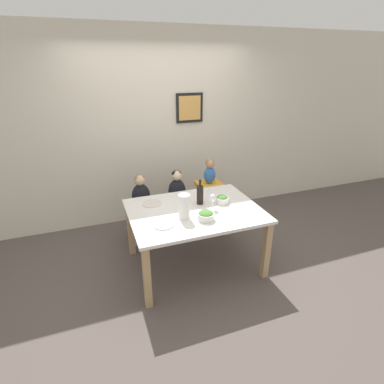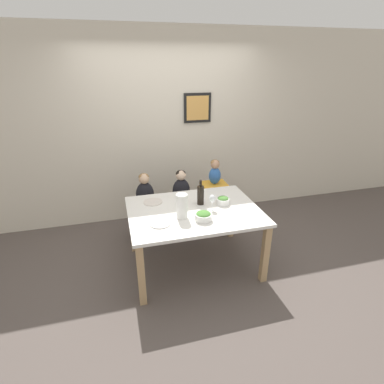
{
  "view_description": "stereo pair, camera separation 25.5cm",
  "coord_description": "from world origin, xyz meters",
  "px_view_note": "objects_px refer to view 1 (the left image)",
  "views": [
    {
      "loc": [
        -1.04,
        -2.79,
        2.25
      ],
      "look_at": [
        0.0,
        0.08,
        0.91
      ],
      "focal_mm": 28.0,
      "sensor_mm": 36.0,
      "label": 1
    },
    {
      "loc": [
        -0.8,
        -2.86,
        2.25
      ],
      "look_at": [
        0.0,
        0.08,
        0.91
      ],
      "focal_mm": 28.0,
      "sensor_mm": 36.0,
      "label": 2
    }
  ],
  "objects_px": {
    "person_baby_right": "(210,171)",
    "wine_glass_near": "(213,198)",
    "chair_far_left": "(142,213)",
    "chair_right_highchair": "(209,193)",
    "salad_bowl_small": "(222,199)",
    "dinner_plate_front_left": "(163,225)",
    "dinner_plate_back_left": "(152,203)",
    "wine_bottle": "(200,194)",
    "person_child_center": "(177,188)",
    "person_child_left": "(141,193)",
    "salad_bowl_large": "(206,215)",
    "paper_towel_roll": "(184,207)",
    "chair_far_center": "(177,207)"
  },
  "relations": [
    {
      "from": "chair_far_center",
      "to": "person_child_left",
      "type": "distance_m",
      "value": 0.57
    },
    {
      "from": "dinner_plate_front_left",
      "to": "person_child_center",
      "type": "bearing_deg",
      "value": 65.62
    },
    {
      "from": "chair_far_center",
      "to": "chair_right_highchair",
      "type": "height_order",
      "value": "chair_right_highchair"
    },
    {
      "from": "wine_glass_near",
      "to": "paper_towel_roll",
      "type": "bearing_deg",
      "value": -165.43
    },
    {
      "from": "wine_glass_near",
      "to": "salad_bowl_small",
      "type": "distance_m",
      "value": 0.21
    },
    {
      "from": "wine_bottle",
      "to": "salad_bowl_small",
      "type": "xyz_separation_m",
      "value": [
        0.25,
        -0.07,
        -0.07
      ]
    },
    {
      "from": "chair_right_highchair",
      "to": "person_baby_right",
      "type": "xyz_separation_m",
      "value": [
        0.0,
        0.0,
        0.34
      ]
    },
    {
      "from": "chair_right_highchair",
      "to": "person_child_center",
      "type": "distance_m",
      "value": 0.5
    },
    {
      "from": "dinner_plate_front_left",
      "to": "chair_right_highchair",
      "type": "bearing_deg",
      "value": 47.1
    },
    {
      "from": "chair_far_left",
      "to": "chair_right_highchair",
      "type": "distance_m",
      "value": 0.98
    },
    {
      "from": "person_child_center",
      "to": "dinner_plate_back_left",
      "type": "height_order",
      "value": "person_child_center"
    },
    {
      "from": "chair_far_center",
      "to": "chair_right_highchair",
      "type": "relative_size",
      "value": 0.68
    },
    {
      "from": "person_child_center",
      "to": "wine_bottle",
      "type": "bearing_deg",
      "value": -83.8
    },
    {
      "from": "paper_towel_roll",
      "to": "dinner_plate_front_left",
      "type": "relative_size",
      "value": 1.22
    },
    {
      "from": "chair_far_center",
      "to": "salad_bowl_small",
      "type": "relative_size",
      "value": 3.13
    },
    {
      "from": "person_child_left",
      "to": "chair_right_highchair",
      "type": "bearing_deg",
      "value": -0.04
    },
    {
      "from": "salad_bowl_small",
      "to": "dinner_plate_front_left",
      "type": "bearing_deg",
      "value": -161.22
    },
    {
      "from": "wine_glass_near",
      "to": "dinner_plate_front_left",
      "type": "relative_size",
      "value": 0.82
    },
    {
      "from": "person_baby_right",
      "to": "salad_bowl_large",
      "type": "relative_size",
      "value": 1.93
    },
    {
      "from": "dinner_plate_front_left",
      "to": "chair_far_left",
      "type": "bearing_deg",
      "value": 92.12
    },
    {
      "from": "chair_right_highchair",
      "to": "wine_bottle",
      "type": "xyz_separation_m",
      "value": [
        -0.4,
        -0.67,
        0.32
      ]
    },
    {
      "from": "chair_right_highchair",
      "to": "salad_bowl_small",
      "type": "xyz_separation_m",
      "value": [
        -0.16,
        -0.74,
        0.25
      ]
    },
    {
      "from": "paper_towel_roll",
      "to": "chair_right_highchair",
      "type": "bearing_deg",
      "value": 53.66
    },
    {
      "from": "salad_bowl_large",
      "to": "person_baby_right",
      "type": "bearing_deg",
      "value": 65.04
    },
    {
      "from": "chair_right_highchair",
      "to": "dinner_plate_back_left",
      "type": "height_order",
      "value": "dinner_plate_back_left"
    },
    {
      "from": "person_baby_right",
      "to": "wine_glass_near",
      "type": "xyz_separation_m",
      "value": [
        -0.32,
        -0.84,
        -0.0
      ]
    },
    {
      "from": "chair_far_left",
      "to": "wine_glass_near",
      "type": "relative_size",
      "value": 2.56
    },
    {
      "from": "salad_bowl_large",
      "to": "chair_far_left",
      "type": "bearing_deg",
      "value": 114.99
    },
    {
      "from": "chair_far_left",
      "to": "chair_far_center",
      "type": "bearing_deg",
      "value": 0.0
    },
    {
      "from": "wine_bottle",
      "to": "salad_bowl_small",
      "type": "relative_size",
      "value": 2.01
    },
    {
      "from": "person_baby_right",
      "to": "salad_bowl_large",
      "type": "distance_m",
      "value": 1.15
    },
    {
      "from": "wine_bottle",
      "to": "person_child_left",
      "type": "bearing_deg",
      "value": 130.21
    },
    {
      "from": "chair_far_center",
      "to": "person_child_left",
      "type": "relative_size",
      "value": 1.0
    },
    {
      "from": "person_child_center",
      "to": "salad_bowl_large",
      "type": "height_order",
      "value": "person_child_center"
    },
    {
      "from": "salad_bowl_large",
      "to": "chair_far_center",
      "type": "bearing_deg",
      "value": 89.59
    },
    {
      "from": "person_child_left",
      "to": "wine_glass_near",
      "type": "height_order",
      "value": "person_child_left"
    },
    {
      "from": "chair_far_left",
      "to": "person_baby_right",
      "type": "bearing_deg",
      "value": 0.06
    },
    {
      "from": "wine_glass_near",
      "to": "person_child_center",
      "type": "bearing_deg",
      "value": 100.53
    },
    {
      "from": "salad_bowl_small",
      "to": "wine_bottle",
      "type": "bearing_deg",
      "value": 163.99
    },
    {
      "from": "chair_far_left",
      "to": "person_child_left",
      "type": "bearing_deg",
      "value": 90.0
    },
    {
      "from": "person_child_left",
      "to": "dinner_plate_back_left",
      "type": "bearing_deg",
      "value": -85.32
    },
    {
      "from": "chair_right_highchair",
      "to": "person_baby_right",
      "type": "height_order",
      "value": "person_baby_right"
    },
    {
      "from": "wine_glass_near",
      "to": "person_baby_right",
      "type": "bearing_deg",
      "value": 69.03
    },
    {
      "from": "chair_right_highchair",
      "to": "salad_bowl_small",
      "type": "distance_m",
      "value": 0.8
    },
    {
      "from": "person_baby_right",
      "to": "person_child_center",
      "type": "bearing_deg",
      "value": -179.95
    },
    {
      "from": "wine_bottle",
      "to": "person_child_center",
      "type": "bearing_deg",
      "value": 96.2
    },
    {
      "from": "salad_bowl_small",
      "to": "chair_far_left",
      "type": "bearing_deg",
      "value": 137.76
    },
    {
      "from": "chair_far_left",
      "to": "dinner_plate_back_left",
      "type": "relative_size",
      "value": 2.11
    },
    {
      "from": "person_child_center",
      "to": "wine_glass_near",
      "type": "xyz_separation_m",
      "value": [
        0.16,
        -0.84,
        0.18
      ]
    },
    {
      "from": "wine_bottle",
      "to": "paper_towel_roll",
      "type": "bearing_deg",
      "value": -136.72
    }
  ]
}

